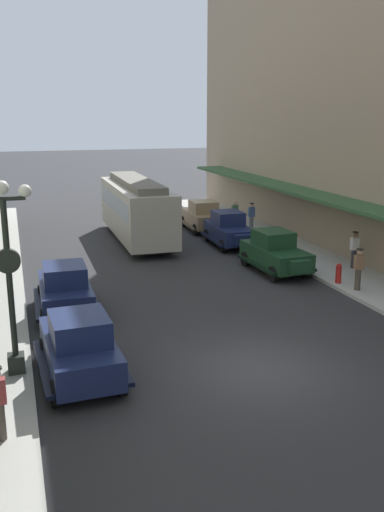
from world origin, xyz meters
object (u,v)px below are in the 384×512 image
Objects in this scene: streetcar at (136,207)px; pedestrian_0 at (354,249)px; fire_hydrant at (339,273)px; lamp_post_with_clock at (9,271)px; pedestrian_4 at (235,214)px; parked_car_1 at (79,345)px; parked_car_0 at (275,251)px; parked_car_3 at (65,288)px; parked_car_5 at (229,229)px; parked_car_2 at (202,215)px; pedestrian_2 at (251,217)px; pedestrian_1 at (359,269)px.

streetcar reaches higher than pedestrian_0.
pedestrian_0 is at bearing 43.12° from fire_hydrant.
pedestrian_4 is (13.05, 16.49, -2.00)m from lamp_post_with_clock.
pedestrian_0 is (14.65, 6.26, -1.97)m from lamp_post_with_clock.
parked_car_1 reaches higher than pedestrian_4.
parked_car_0 and parked_car_3 have the same top height.
lamp_post_with_clock reaches higher than parked_car_1.
parked_car_5 reaches higher than pedestrian_4.
parked_car_5 is 0.83× the size of lamp_post_with_clock.
lamp_post_with_clock reaches higher than parked_car_0.
parked_car_1 is at bearing -107.62° from streetcar.
lamp_post_with_clock is (-11.13, -17.02, 2.04)m from parked_car_2.
pedestrian_4 is (1.80, 9.18, 0.05)m from parked_car_0.
lamp_post_with_clock reaches higher than pedestrian_0.
pedestrian_0 is at bearing -71.87° from parked_car_2.
fire_hydrant is at bearing -94.59° from pedestrian_2.
pedestrian_4 is (0.10, 13.07, -0.02)m from pedestrian_1.
pedestrian_1 is 1.00× the size of pedestrian_2.
parked_car_3 is at bearing -127.24° from parked_car_2.
parked_car_3 is at bearing 69.46° from lamp_post_with_clock.
streetcar is (4.97, 10.78, 0.96)m from parked_car_3.
pedestrian_1 is at bearing -90.46° from pedestrian_4.
parked_car_3 reaches higher than pedestrian_2.
lamp_post_with_clock is at bearing -165.18° from pedestrian_1.
parked_car_1 is at bearing -91.36° from parked_car_3.
lamp_post_with_clock is at bearing -123.19° from parked_car_2.
pedestrian_2 reaches higher than fire_hydrant.
parked_car_3 is 2.57× the size of pedestrian_0.
parked_car_3 is 5.23× the size of fire_hydrant.
streetcar is 5.77× the size of pedestrian_2.
fire_hydrant is at bearing -62.04° from parked_car_0.
parked_car_0 and parked_car_5 have the same top height.
lamp_post_with_clock is at bearing -113.49° from streetcar.
pedestrian_2 is 1.02× the size of pedestrian_4.
pedestrian_1 reaches higher than fire_hydrant.
parked_car_1 is at bearing -118.39° from parked_car_2.
pedestrian_0 is 10.36m from pedestrian_4.
pedestrian_4 is (1.89, 3.80, 0.05)m from parked_car_5.
streetcar reaches higher than pedestrian_2.
pedestrian_4 is (-1.60, 10.23, -0.02)m from pedestrian_0.
parked_car_0 reaches higher than pedestrian_1.
pedestrian_0 is 1.00× the size of pedestrian_1.
parked_car_0 and parked_car_1 have the same top height.
parked_car_5 is 2.58× the size of pedestrian_1.
lamp_post_with_clock is (-6.72, -15.47, 1.08)m from streetcar.
parked_car_5 is 7.32m from pedestrian_0.
parked_car_1 reaches higher than pedestrian_0.
pedestrian_1 is at bearing -120.99° from pedestrian_0.
parked_car_1 is 14.70m from pedestrian_0.
pedestrian_0 is 1.00× the size of pedestrian_2.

